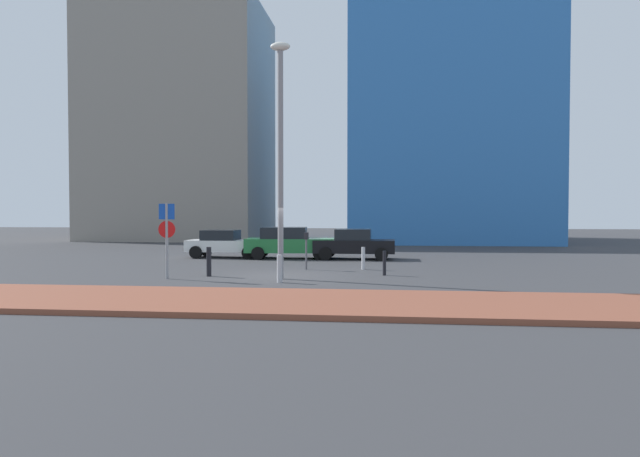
{
  "coord_description": "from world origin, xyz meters",
  "views": [
    {
      "loc": [
        3.88,
        -20.7,
        2.38
      ],
      "look_at": [
        1.08,
        3.56,
        1.65
      ],
      "focal_mm": 32.22,
      "sensor_mm": 36.0,
      "label": 1
    }
  ],
  "objects_px": {
    "parked_car_green": "(289,242)",
    "traffic_bollard_far": "(384,263)",
    "parked_car_black": "(354,244)",
    "street_lamp": "(280,143)",
    "parked_car_white": "(225,243)",
    "traffic_bollard_mid": "(209,262)",
    "traffic_bollard_near": "(363,258)",
    "parking_sign_post": "(167,231)",
    "traffic_bollard_edge": "(280,269)",
    "parking_meter": "(306,246)"
  },
  "relations": [
    {
      "from": "parked_car_green",
      "to": "traffic_bollard_far",
      "type": "distance_m",
      "value": 8.63
    },
    {
      "from": "parked_car_black",
      "to": "street_lamp",
      "type": "xyz_separation_m",
      "value": [
        -2.1,
        -8.68,
        4.02
      ]
    },
    {
      "from": "parked_car_white",
      "to": "street_lamp",
      "type": "relative_size",
      "value": 0.48
    },
    {
      "from": "parked_car_green",
      "to": "traffic_bollard_far",
      "type": "relative_size",
      "value": 4.99
    },
    {
      "from": "traffic_bollard_mid",
      "to": "parked_car_black",
      "type": "bearing_deg",
      "value": 59.31
    },
    {
      "from": "traffic_bollard_near",
      "to": "parking_sign_post",
      "type": "bearing_deg",
      "value": -149.0
    },
    {
      "from": "street_lamp",
      "to": "traffic_bollard_near",
      "type": "relative_size",
      "value": 8.98
    },
    {
      "from": "parked_car_green",
      "to": "traffic_bollard_edge",
      "type": "height_order",
      "value": "parked_car_green"
    },
    {
      "from": "parking_meter",
      "to": "traffic_bollard_mid",
      "type": "xyz_separation_m",
      "value": [
        -3.2,
        -2.83,
        -0.44
      ]
    },
    {
      "from": "parking_sign_post",
      "to": "parked_car_white",
      "type": "bearing_deg",
      "value": 93.57
    },
    {
      "from": "parked_car_white",
      "to": "traffic_bollard_mid",
      "type": "xyz_separation_m",
      "value": [
        1.8,
        -8.42,
        -0.19
      ]
    },
    {
      "from": "parked_car_white",
      "to": "parked_car_green",
      "type": "xyz_separation_m",
      "value": [
        3.35,
        -0.23,
        0.09
      ]
    },
    {
      "from": "traffic_bollard_near",
      "to": "traffic_bollard_edge",
      "type": "distance_m",
      "value": 5.3
    },
    {
      "from": "parked_car_black",
      "to": "traffic_bollard_edge",
      "type": "bearing_deg",
      "value": -101.35
    },
    {
      "from": "traffic_bollard_mid",
      "to": "traffic_bollard_edge",
      "type": "relative_size",
      "value": 1.15
    },
    {
      "from": "street_lamp",
      "to": "traffic_bollard_mid",
      "type": "xyz_separation_m",
      "value": [
        -2.76,
        0.49,
        -4.24
      ]
    },
    {
      "from": "street_lamp",
      "to": "parked_car_green",
      "type": "bearing_deg",
      "value": 97.9
    },
    {
      "from": "traffic_bollard_edge",
      "to": "parking_meter",
      "type": "bearing_deg",
      "value": 86.18
    },
    {
      "from": "parking_meter",
      "to": "street_lamp",
      "type": "xyz_separation_m",
      "value": [
        -0.44,
        -3.32,
        3.8
      ]
    },
    {
      "from": "street_lamp",
      "to": "traffic_bollard_far",
      "type": "relative_size",
      "value": 9.06
    },
    {
      "from": "parked_car_green",
      "to": "traffic_bollard_near",
      "type": "xyz_separation_m",
      "value": [
        3.97,
        -5.09,
        -0.35
      ]
    },
    {
      "from": "street_lamp",
      "to": "traffic_bollard_far",
      "type": "xyz_separation_m",
      "value": [
        3.63,
        1.53,
        -4.32
      ]
    },
    {
      "from": "parking_sign_post",
      "to": "parking_meter",
      "type": "relative_size",
      "value": 1.76
    },
    {
      "from": "street_lamp",
      "to": "traffic_bollard_mid",
      "type": "distance_m",
      "value": 5.08
    },
    {
      "from": "traffic_bollard_near",
      "to": "parked_car_green",
      "type": "bearing_deg",
      "value": 127.92
    },
    {
      "from": "parking_sign_post",
      "to": "street_lamp",
      "type": "relative_size",
      "value": 0.32
    },
    {
      "from": "traffic_bollard_far",
      "to": "parking_meter",
      "type": "bearing_deg",
      "value": 150.68
    },
    {
      "from": "parked_car_black",
      "to": "parking_sign_post",
      "type": "xyz_separation_m",
      "value": [
        -6.08,
        -9.15,
        0.92
      ]
    },
    {
      "from": "parked_car_white",
      "to": "traffic_bollard_edge",
      "type": "xyz_separation_m",
      "value": [
        4.71,
        -9.94,
        -0.27
      ]
    },
    {
      "from": "parked_car_black",
      "to": "traffic_bollard_far",
      "type": "bearing_deg",
      "value": -77.96
    },
    {
      "from": "parking_sign_post",
      "to": "traffic_bollard_mid",
      "type": "distance_m",
      "value": 1.92
    },
    {
      "from": "parked_car_green",
      "to": "traffic_bollard_mid",
      "type": "relative_size",
      "value": 4.24
    },
    {
      "from": "parked_car_green",
      "to": "parking_sign_post",
      "type": "xyz_separation_m",
      "value": [
        -2.77,
        -9.14,
        0.86
      ]
    },
    {
      "from": "parked_car_white",
      "to": "parking_sign_post",
      "type": "bearing_deg",
      "value": -86.43
    },
    {
      "from": "parked_car_green",
      "to": "traffic_bollard_near",
      "type": "relative_size",
      "value": 4.95
    },
    {
      "from": "street_lamp",
      "to": "traffic_bollard_far",
      "type": "height_order",
      "value": "street_lamp"
    },
    {
      "from": "traffic_bollard_near",
      "to": "traffic_bollard_far",
      "type": "distance_m",
      "value": 2.23
    },
    {
      "from": "parking_sign_post",
      "to": "parking_meter",
      "type": "xyz_separation_m",
      "value": [
        4.42,
        3.78,
        -0.7
      ]
    },
    {
      "from": "parked_car_black",
      "to": "traffic_bollard_near",
      "type": "height_order",
      "value": "parked_car_black"
    },
    {
      "from": "traffic_bollard_far",
      "to": "parked_car_black",
      "type": "bearing_deg",
      "value": 102.04
    },
    {
      "from": "traffic_bollard_near",
      "to": "traffic_bollard_edge",
      "type": "bearing_deg",
      "value": -119.46
    },
    {
      "from": "parked_car_black",
      "to": "parking_meter",
      "type": "distance_m",
      "value": 5.62
    },
    {
      "from": "parked_car_white",
      "to": "street_lamp",
      "type": "xyz_separation_m",
      "value": [
        4.56,
        -8.91,
        4.05
      ]
    },
    {
      "from": "parking_meter",
      "to": "traffic_bollard_edge",
      "type": "relative_size",
      "value": 1.64
    },
    {
      "from": "parking_sign_post",
      "to": "traffic_bollard_edge",
      "type": "height_order",
      "value": "parking_sign_post"
    },
    {
      "from": "street_lamp",
      "to": "traffic_bollard_mid",
      "type": "relative_size",
      "value": 7.7
    },
    {
      "from": "parking_sign_post",
      "to": "parking_meter",
      "type": "height_order",
      "value": "parking_sign_post"
    },
    {
      "from": "parked_car_white",
      "to": "street_lamp",
      "type": "bearing_deg",
      "value": -62.9
    },
    {
      "from": "parked_car_white",
      "to": "traffic_bollard_near",
      "type": "xyz_separation_m",
      "value": [
        7.32,
        -5.32,
        -0.27
      ]
    },
    {
      "from": "traffic_bollard_near",
      "to": "parking_meter",
      "type": "bearing_deg",
      "value": -173.52
    }
  ]
}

